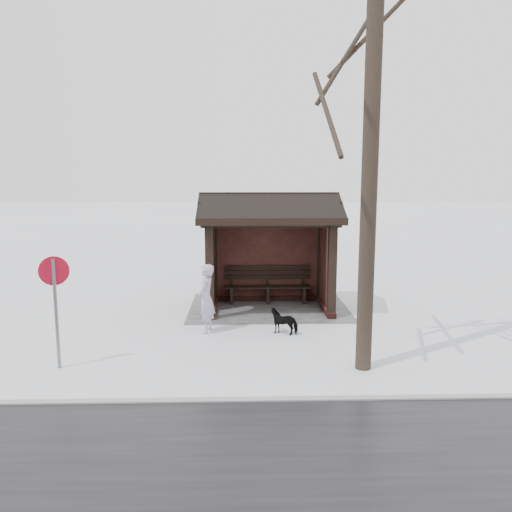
{
  "coord_description": "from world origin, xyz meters",
  "views": [
    {
      "loc": [
        0.72,
        12.86,
        3.46
      ],
      "look_at": [
        0.37,
        0.8,
        1.56
      ],
      "focal_mm": 35.0,
      "sensor_mm": 36.0,
      "label": 1
    }
  ],
  "objects": [
    {
      "name": "ground",
      "position": [
        0.0,
        0.0,
        0.0
      ],
      "size": [
        120.0,
        120.0,
        0.0
      ],
      "primitive_type": "plane",
      "color": "white",
      "rests_on": "ground"
    },
    {
      "name": "kerb",
      "position": [
        0.0,
        5.5,
        0.01
      ],
      "size": [
        120.0,
        0.15,
        0.06
      ],
      "primitive_type": "cube",
      "color": "gray",
      "rests_on": "ground"
    },
    {
      "name": "trampled_patch",
      "position": [
        0.0,
        -0.2,
        0.01
      ],
      "size": [
        4.2,
        3.2,
        0.02
      ],
      "primitive_type": "cube",
      "color": "gray",
      "rests_on": "ground"
    },
    {
      "name": "bus_shelter",
      "position": [
        0.0,
        -0.16,
        2.17
      ],
      "size": [
        3.6,
        2.4,
        3.09
      ],
      "color": "#3A1A15",
      "rests_on": "ground"
    },
    {
      "name": "tree_near",
      "position": [
        -1.5,
        4.2,
        6.16
      ],
      "size": [
        3.42,
        3.42,
        9.03
      ],
      "color": "black",
      "rests_on": "ground"
    },
    {
      "name": "pedestrian",
      "position": [
        1.52,
        1.94,
        0.78
      ],
      "size": [
        0.47,
        0.63,
        1.55
      ],
      "primitive_type": "imported",
      "rotation": [
        0.0,
        0.0,
        1.38
      ],
      "color": "#AB9FBA",
      "rests_on": "ground"
    },
    {
      "name": "dog",
      "position": [
        -0.23,
        2.08,
        0.28
      ],
      "size": [
        0.73,
        0.52,
        0.56
      ],
      "primitive_type": "imported",
      "rotation": [
        0.0,
        0.0,
        1.2
      ],
      "color": "black",
      "rests_on": "ground"
    },
    {
      "name": "road_sign",
      "position": [
        4.07,
        4.0,
        1.52
      ],
      "size": [
        0.51,
        0.19,
        2.08
      ],
      "rotation": [
        0.0,
        0.0,
        0.32
      ],
      "color": "slate",
      "rests_on": "ground"
    }
  ]
}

